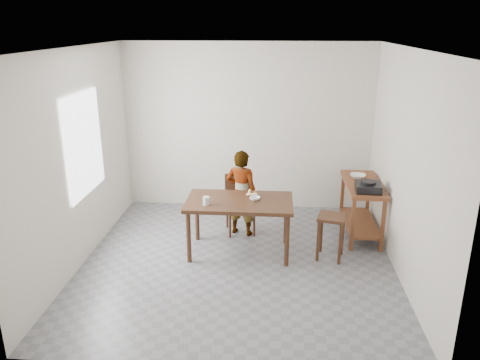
# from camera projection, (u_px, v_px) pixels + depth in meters

# --- Properties ---
(floor) EXTENTS (4.00, 4.00, 0.04)m
(floor) POSITION_uv_depth(u_px,v_px,m) (238.00, 264.00, 6.11)
(floor) COLOR slate
(floor) RESTS_ON ground
(ceiling) EXTENTS (4.00, 4.00, 0.04)m
(ceiling) POSITION_uv_depth(u_px,v_px,m) (237.00, 46.00, 5.23)
(ceiling) COLOR white
(ceiling) RESTS_ON wall_back
(wall_back) EXTENTS (4.00, 0.04, 2.70)m
(wall_back) POSITION_uv_depth(u_px,v_px,m) (248.00, 128.00, 7.57)
(wall_back) COLOR beige
(wall_back) RESTS_ON ground
(wall_front) EXTENTS (4.00, 0.04, 2.70)m
(wall_front) POSITION_uv_depth(u_px,v_px,m) (217.00, 235.00, 3.76)
(wall_front) COLOR beige
(wall_front) RESTS_ON ground
(wall_left) EXTENTS (0.04, 4.00, 2.70)m
(wall_left) POSITION_uv_depth(u_px,v_px,m) (76.00, 160.00, 5.81)
(wall_left) COLOR beige
(wall_left) RESTS_ON ground
(wall_right) EXTENTS (0.04, 4.00, 2.70)m
(wall_right) POSITION_uv_depth(u_px,v_px,m) (408.00, 167.00, 5.52)
(wall_right) COLOR beige
(wall_right) RESTS_ON ground
(window_pane) EXTENTS (0.02, 1.10, 1.30)m
(window_pane) POSITION_uv_depth(u_px,v_px,m) (85.00, 144.00, 5.95)
(window_pane) COLOR white
(window_pane) RESTS_ON wall_left
(dining_table) EXTENTS (1.40, 0.80, 0.75)m
(dining_table) POSITION_uv_depth(u_px,v_px,m) (239.00, 226.00, 6.27)
(dining_table) COLOR #3D2314
(dining_table) RESTS_ON floor
(prep_counter) EXTENTS (0.50, 1.20, 0.80)m
(prep_counter) POSITION_uv_depth(u_px,v_px,m) (361.00, 209.00, 6.79)
(prep_counter) COLOR brown
(prep_counter) RESTS_ON floor
(child) EXTENTS (0.53, 0.42, 1.27)m
(child) POSITION_uv_depth(u_px,v_px,m) (241.00, 193.00, 6.74)
(child) COLOR white
(child) RESTS_ON floor
(dining_chair) EXTENTS (0.49, 0.49, 0.85)m
(dining_chair) POSITION_uv_depth(u_px,v_px,m) (240.00, 205.00, 6.86)
(dining_chair) COLOR #3D2314
(dining_chair) RESTS_ON floor
(stool) EXTENTS (0.41, 0.41, 0.60)m
(stool) POSITION_uv_depth(u_px,v_px,m) (331.00, 237.00, 6.13)
(stool) COLOR #3D2314
(stool) RESTS_ON floor
(glass_tumbler) EXTENTS (0.11, 0.11, 0.11)m
(glass_tumbler) POSITION_uv_depth(u_px,v_px,m) (206.00, 201.00, 5.98)
(glass_tumbler) COLOR silver
(glass_tumbler) RESTS_ON dining_table
(small_bowl) EXTENTS (0.18, 0.18, 0.04)m
(small_bowl) POSITION_uv_depth(u_px,v_px,m) (255.00, 198.00, 6.15)
(small_bowl) COLOR white
(small_bowl) RESTS_ON dining_table
(banana) EXTENTS (0.16, 0.12, 0.06)m
(banana) POSITION_uv_depth(u_px,v_px,m) (252.00, 194.00, 6.29)
(banana) COLOR gold
(banana) RESTS_ON dining_table
(serving_bowl) EXTENTS (0.27, 0.27, 0.06)m
(serving_bowl) POSITION_uv_depth(u_px,v_px,m) (358.00, 176.00, 6.86)
(serving_bowl) COLOR white
(serving_bowl) RESTS_ON prep_counter
(gas_burner) EXTENTS (0.35, 0.35, 0.11)m
(gas_burner) POSITION_uv_depth(u_px,v_px,m) (368.00, 187.00, 6.32)
(gas_burner) COLOR black
(gas_burner) RESTS_ON prep_counter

